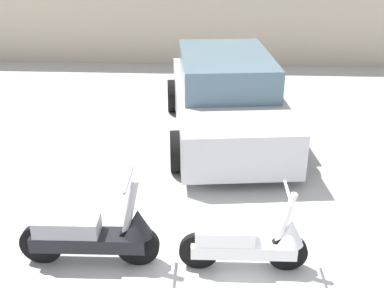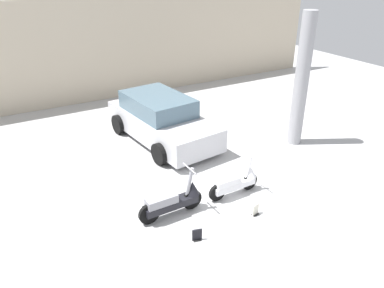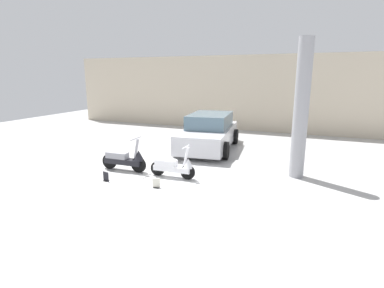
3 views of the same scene
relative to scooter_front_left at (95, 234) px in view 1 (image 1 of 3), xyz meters
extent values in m
cylinder|color=black|center=(0.45, 0.01, -0.14)|extent=(0.47, 0.09, 0.47)
cylinder|color=black|center=(-0.59, -0.01, -0.14)|extent=(0.47, 0.09, 0.47)
cube|color=black|center=(-0.07, 0.00, -0.08)|extent=(1.23, 0.31, 0.16)
cube|color=gray|center=(-0.29, -0.01, 0.09)|extent=(0.69, 0.29, 0.18)
cylinder|color=gray|center=(0.40, 0.01, 0.33)|extent=(0.22, 0.08, 0.67)
cylinder|color=gray|center=(0.40, 0.01, 0.67)|extent=(0.04, 0.54, 0.03)
cone|color=black|center=(0.47, 0.01, 0.15)|extent=(0.32, 0.32, 0.31)
cylinder|color=black|center=(2.05, 0.01, -0.16)|extent=(0.43, 0.08, 0.42)
cylinder|color=black|center=(1.11, -0.01, -0.16)|extent=(0.43, 0.08, 0.42)
cube|color=silver|center=(1.58, 0.00, -0.11)|extent=(1.11, 0.28, 0.15)
cube|color=white|center=(1.39, -0.01, 0.05)|extent=(0.62, 0.26, 0.17)
cylinder|color=white|center=(2.00, 0.00, 0.26)|extent=(0.20, 0.08, 0.60)
cylinder|color=white|center=(2.00, 0.00, 0.56)|extent=(0.04, 0.49, 0.03)
cone|color=silver|center=(2.07, 0.01, 0.10)|extent=(0.29, 0.29, 0.28)
cube|color=#B7B7BC|center=(1.44, 3.56, 0.13)|extent=(2.14, 4.23, 0.68)
cube|color=slate|center=(1.41, 3.80, 0.74)|extent=(1.74, 2.43, 0.53)
cylinder|color=black|center=(2.45, 2.41, -0.07)|extent=(0.28, 0.64, 0.62)
cylinder|color=black|center=(0.71, 2.21, -0.07)|extent=(0.28, 0.64, 0.62)
cylinder|color=black|center=(2.17, 4.91, -0.07)|extent=(0.28, 0.64, 0.62)
cylinder|color=black|center=(0.42, 4.71, -0.07)|extent=(0.28, 0.64, 0.62)
camera|label=1|loc=(1.26, -4.19, 3.02)|focal=45.00mm
camera|label=2|loc=(-2.96, -6.03, 4.65)|focal=35.00mm
camera|label=3|loc=(5.18, -7.33, 2.49)|focal=28.00mm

